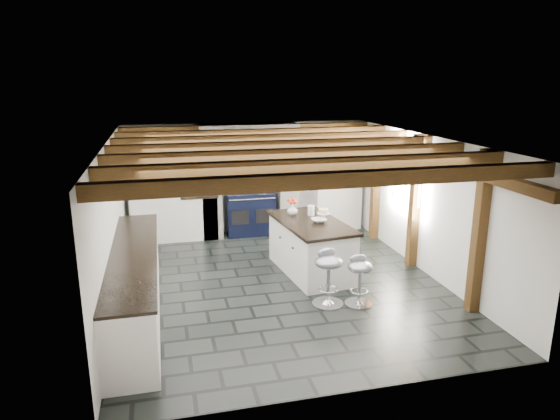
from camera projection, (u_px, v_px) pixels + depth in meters
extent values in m
plane|color=black|center=(280.00, 282.00, 8.06)|extent=(6.00, 6.00, 0.00)
plane|color=silver|center=(247.00, 177.00, 10.58)|extent=(5.00, 0.00, 5.00)
plane|color=silver|center=(112.00, 225.00, 7.19)|extent=(0.00, 6.00, 6.00)
plane|color=silver|center=(425.00, 204.00, 8.33)|extent=(0.00, 6.00, 6.00)
plane|color=white|center=(280.00, 140.00, 7.46)|extent=(6.00, 6.00, 0.00)
cube|color=white|center=(211.00, 191.00, 10.16)|extent=(0.40, 0.60, 1.90)
cube|color=white|center=(287.00, 187.00, 10.53)|extent=(0.40, 0.60, 1.90)
cube|color=brown|center=(248.00, 139.00, 10.08)|extent=(2.10, 0.65, 0.18)
cube|color=white|center=(248.00, 131.00, 10.04)|extent=(2.00, 0.60, 0.31)
cube|color=black|center=(251.00, 138.00, 9.76)|extent=(1.00, 0.03, 0.22)
cube|color=silver|center=(251.00, 138.00, 9.75)|extent=(0.90, 0.01, 0.14)
cube|color=white|center=(163.00, 191.00, 9.94)|extent=(1.30, 0.58, 2.00)
cube|color=white|center=(336.00, 183.00, 10.77)|extent=(1.00, 0.58, 2.00)
cube|color=white|center=(135.00, 285.00, 6.88)|extent=(0.60, 3.80, 0.88)
cube|color=black|center=(133.00, 253.00, 6.76)|extent=(0.64, 3.80, 0.04)
cube|color=white|center=(199.00, 216.00, 10.24)|extent=(0.70, 0.60, 0.88)
cube|color=black|center=(198.00, 194.00, 10.12)|extent=(0.74, 0.64, 0.04)
cube|color=brown|center=(424.00, 157.00, 8.10)|extent=(0.15, 5.80, 0.14)
plane|color=white|center=(408.00, 174.00, 8.78)|extent=(0.00, 0.90, 0.90)
cube|color=brown|center=(340.00, 179.00, 5.05)|extent=(5.00, 0.16, 0.16)
cube|color=brown|center=(314.00, 165.00, 5.86)|extent=(5.00, 0.16, 0.16)
cube|color=brown|center=(295.00, 154.00, 6.67)|extent=(5.00, 0.16, 0.16)
cube|color=brown|center=(280.00, 146.00, 7.49)|extent=(5.00, 0.16, 0.16)
cube|color=brown|center=(268.00, 139.00, 8.30)|extent=(5.00, 0.16, 0.16)
cube|color=brown|center=(258.00, 133.00, 9.11)|extent=(5.00, 0.16, 0.16)
cube|color=brown|center=(249.00, 129.00, 9.93)|extent=(5.00, 0.16, 0.16)
cube|color=brown|center=(479.00, 233.00, 6.81)|extent=(0.15, 0.15, 2.30)
cube|color=brown|center=(415.00, 202.00, 8.50)|extent=(0.15, 0.15, 2.30)
cube|color=brown|center=(376.00, 183.00, 10.00)|extent=(0.15, 0.15, 2.30)
cylinder|color=black|center=(309.00, 164.00, 7.61)|extent=(0.01, 0.01, 0.56)
cylinder|color=white|center=(309.00, 185.00, 7.70)|extent=(0.09, 0.09, 0.22)
cylinder|color=black|center=(307.00, 160.00, 7.91)|extent=(0.01, 0.01, 0.56)
cylinder|color=white|center=(306.00, 181.00, 7.99)|extent=(0.09, 0.09, 0.22)
cylinder|color=black|center=(304.00, 157.00, 8.20)|extent=(0.01, 0.01, 0.56)
cylinder|color=white|center=(304.00, 177.00, 8.28)|extent=(0.09, 0.09, 0.22)
cube|color=black|center=(250.00, 213.00, 10.46)|extent=(1.00, 0.60, 0.90)
ellipsoid|color=silver|center=(238.00, 191.00, 10.28)|extent=(0.28, 0.28, 0.11)
ellipsoid|color=silver|center=(261.00, 190.00, 10.39)|extent=(0.28, 0.28, 0.11)
cylinder|color=silver|center=(252.00, 199.00, 10.06)|extent=(0.95, 0.03, 0.03)
cube|color=black|center=(240.00, 217.00, 10.12)|extent=(0.35, 0.02, 0.30)
cube|color=black|center=(264.00, 216.00, 10.23)|extent=(0.35, 0.02, 0.30)
cube|color=white|center=(311.00, 248.00, 8.38)|extent=(1.07, 1.83, 0.85)
cube|color=black|center=(311.00, 223.00, 8.26)|extent=(1.15, 1.91, 0.05)
imported|color=white|center=(292.00, 210.00, 8.62)|extent=(0.20, 0.20, 0.18)
ellipsoid|color=red|center=(292.00, 201.00, 8.58)|extent=(0.19, 0.19, 0.12)
cylinder|color=white|center=(311.00, 210.00, 8.58)|extent=(0.12, 0.12, 0.17)
imported|color=white|center=(319.00, 220.00, 8.19)|extent=(0.28, 0.28, 0.06)
cylinder|color=white|center=(323.00, 216.00, 8.37)|extent=(0.05, 0.05, 0.10)
cylinder|color=white|center=(323.00, 213.00, 8.35)|extent=(0.21, 0.21, 0.01)
cylinder|color=beige|center=(323.00, 211.00, 8.34)|extent=(0.16, 0.16, 0.07)
cylinder|color=silver|center=(358.00, 304.00, 7.26)|extent=(0.40, 0.40, 0.03)
cone|color=silver|center=(359.00, 301.00, 7.25)|extent=(0.18, 0.18, 0.07)
cylinder|color=silver|center=(359.00, 285.00, 7.19)|extent=(0.05, 0.05, 0.51)
torus|color=silver|center=(359.00, 291.00, 7.21)|extent=(0.26, 0.26, 0.02)
ellipsoid|color=gray|center=(360.00, 267.00, 7.11)|extent=(0.37, 0.37, 0.17)
ellipsoid|color=gray|center=(358.00, 259.00, 7.18)|extent=(0.26, 0.10, 0.14)
cylinder|color=silver|center=(328.00, 304.00, 7.26)|extent=(0.46, 0.46, 0.03)
cone|color=silver|center=(328.00, 301.00, 7.25)|extent=(0.21, 0.21, 0.08)
cylinder|color=silver|center=(328.00, 283.00, 7.18)|extent=(0.05, 0.05, 0.57)
torus|color=silver|center=(328.00, 289.00, 7.20)|extent=(0.29, 0.29, 0.02)
ellipsoid|color=gray|center=(329.00, 262.00, 7.10)|extent=(0.49, 0.49, 0.19)
ellipsoid|color=gray|center=(325.00, 253.00, 7.16)|extent=(0.31, 0.17, 0.16)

